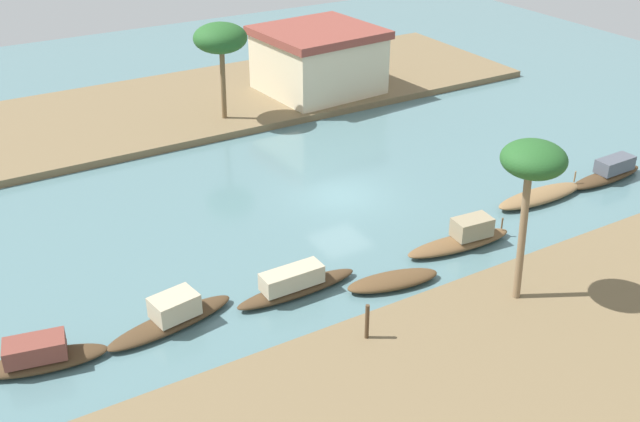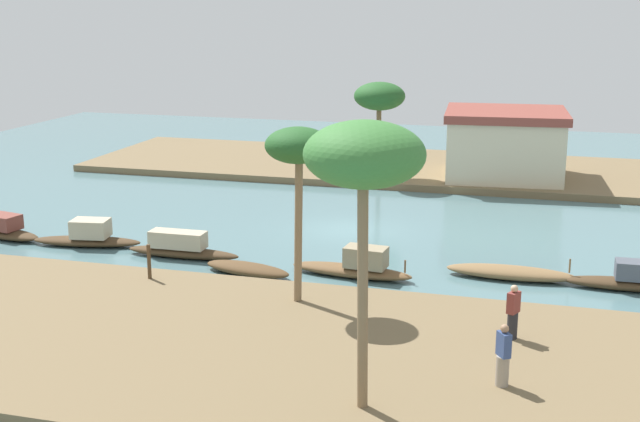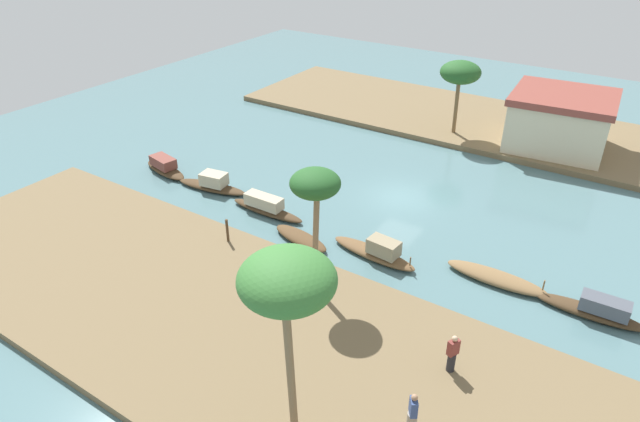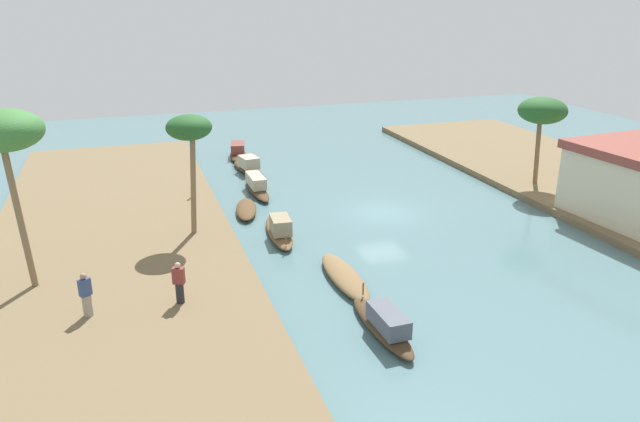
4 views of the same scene
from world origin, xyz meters
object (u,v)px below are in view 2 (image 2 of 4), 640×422
Objects in this scene: sampan_upstream_small at (247,269)px; person_on_near_bank at (503,358)px; sampan_with_tall_canopy at (511,273)px; person_by_mooring at (513,313)px; riverside_building at (505,143)px; palm_tree_right_tall at (380,97)px; palm_tree_left_near at (298,150)px; sampan_near_left_bank at (2,229)px; sampan_open_hull at (88,237)px; palm_tree_left_far at (364,159)px; sampan_with_red_awning at (634,279)px; sampan_foreground at (356,266)px; sampan_downstream_large at (181,247)px; mooring_post at (149,262)px.

person_on_near_bank reaches higher than sampan_upstream_small.
sampan_with_tall_canopy is 10.32m from person_on_near_bank.
person_by_mooring is 24.53m from riverside_building.
person_on_near_bank is at bearing -71.40° from palm_tree_right_tall.
palm_tree_right_tall is at bearing 94.56° from palm_tree_left_near.
sampan_upstream_small is 12.51m from sampan_near_left_bank.
riverside_building is (16.37, 17.89, 1.93)m from sampan_open_hull.
riverside_building is (-1.79, 27.78, 1.19)m from person_on_near_bank.
palm_tree_left_far is (-2.95, -12.56, 6.50)m from sampan_with_tall_canopy.
sampan_with_tall_canopy is (-4.41, 0.13, -0.17)m from sampan_with_red_awning.
riverside_building is at bearing 12.28° from palm_tree_right_tall.
sampan_upstream_small is 2.20× the size of person_on_near_bank.
sampan_with_red_awning is 0.65× the size of palm_tree_left_far.
sampan_near_left_bank is 2.46× the size of person_by_mooring.
sampan_foreground reaches higher than sampan_upstream_small.
sampan_downstream_large is 3.78× the size of mooring_post.
sampan_upstream_small is 6.90m from palm_tree_left_near.
sampan_upstream_small is at bearing 2.68° from sampan_near_left_bank.
palm_tree_left_near reaches higher than sampan_upstream_small.
sampan_downstream_large is 3.97m from mooring_post.
mooring_post is at bearing -13.52° from sampan_near_left_bank.
sampan_foreground is 18.13m from palm_tree_right_tall.
palm_tree_left_far reaches higher than palm_tree_left_near.
riverside_building is at bearing 63.15° from mooring_post.
person_by_mooring is (10.25, -4.70, 0.98)m from sampan_upstream_small.
person_by_mooring reaches higher than sampan_open_hull.
person_on_near_bank is at bearing -87.53° from sampan_with_tall_canopy.
palm_tree_left_near is (-7.20, 1.55, 4.35)m from person_by_mooring.
riverside_building is at bearing 52.24° from sampan_near_left_bank.
sampan_with_red_awning is at bearing -76.31° from riverside_building.
sampan_with_tall_canopy reaches higher than sampan_upstream_small.
sampan_with_red_awning is 10.21m from sampan_foreground.
sampan_with_red_awning is at bearing 1.87° from sampan_downstream_large.
sampan_foreground reaches higher than sampan_open_hull.
mooring_post reaches higher than sampan_near_left_bank.
sampan_near_left_bank is at bearing -147.37° from person_on_near_bank.
person_by_mooring is 24.85m from palm_tree_right_tall.
person_by_mooring is at bearing -68.75° from palm_tree_right_tall.
palm_tree_right_tall is at bearing 118.53° from sampan_with_tall_canopy.
person_on_near_bank is 0.29× the size of palm_tree_left_near.
sampan_near_left_bank is at bearing -81.63° from person_by_mooring.
sampan_with_tall_canopy is 7.01m from person_by_mooring.
palm_tree_right_tall is (-5.54, 28.52, -1.80)m from palm_tree_left_far.
mooring_post is (-13.05, 5.54, -0.12)m from person_on_near_bank.
riverside_building is (4.28, 18.87, 1.93)m from sampan_foreground.
person_by_mooring reaches higher than sampan_with_red_awning.
person_on_near_bank is 0.24× the size of riverside_building.
sampan_open_hull is 1.00× the size of sampan_with_tall_canopy.
riverside_building reaches higher than sampan_open_hull.
sampan_foreground is 1.17× the size of sampan_near_left_bank.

